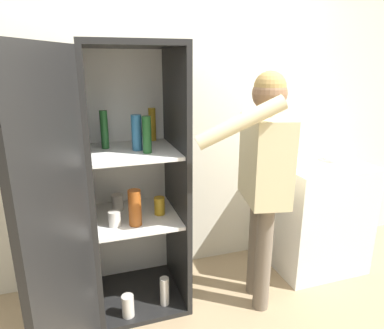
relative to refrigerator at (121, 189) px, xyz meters
The scene contains 5 objects.
wall_back 0.70m from the refrigerator, 49.05° to the left, with size 7.00×0.06×2.55m.
refrigerator is the anchor object (origin of this frame).
person 0.96m from the refrigerator, 13.39° to the right, with size 0.72×0.58×1.66m.
counter 1.68m from the refrigerator, ahead, with size 0.73×0.64×0.92m.
bowl 1.80m from the refrigerator, ahead, with size 0.21×0.21×0.07m.
Camera 1 is at (-0.60, -1.62, 1.71)m, focal length 32.00 mm.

